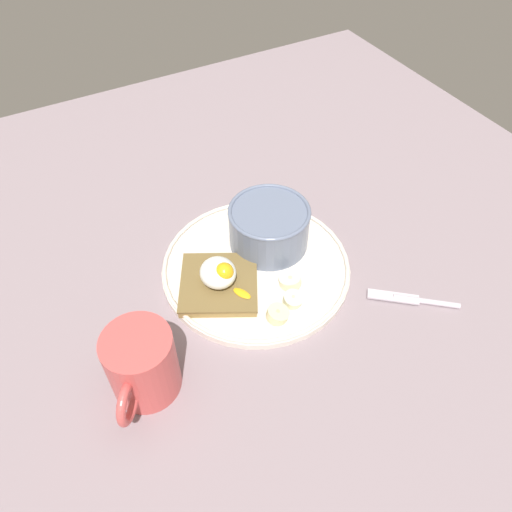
{
  "coord_description": "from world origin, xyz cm",
  "views": [
    {
      "loc": [
        -41.58,
        22.93,
        56.78
      ],
      "look_at": [
        0.0,
        0.0,
        5.0
      ],
      "focal_mm": 35.0,
      "sensor_mm": 36.0,
      "label": 1
    }
  ],
  "objects_px": {
    "oatmeal_bowl": "(269,226)",
    "coffee_mug": "(141,365)",
    "banana_slice_front": "(293,299)",
    "banana_slice_back": "(278,314)",
    "toast_slice": "(219,284)",
    "knife": "(414,300)",
    "banana_slice_left": "(290,280)",
    "poached_egg": "(219,273)"
  },
  "relations": [
    {
      "from": "toast_slice",
      "to": "banana_slice_front",
      "type": "relative_size",
      "value": 4.43
    },
    {
      "from": "banana_slice_front",
      "to": "banana_slice_left",
      "type": "distance_m",
      "value": 0.03
    },
    {
      "from": "poached_egg",
      "to": "banana_slice_left",
      "type": "bearing_deg",
      "value": -114.34
    },
    {
      "from": "toast_slice",
      "to": "knife",
      "type": "relative_size",
      "value": 1.37
    },
    {
      "from": "banana_slice_front",
      "to": "coffee_mug",
      "type": "relative_size",
      "value": 0.31
    },
    {
      "from": "toast_slice",
      "to": "poached_egg",
      "type": "height_order",
      "value": "poached_egg"
    },
    {
      "from": "oatmeal_bowl",
      "to": "poached_egg",
      "type": "height_order",
      "value": "oatmeal_bowl"
    },
    {
      "from": "banana_slice_back",
      "to": "banana_slice_left",
      "type": "bearing_deg",
      "value": -46.84
    },
    {
      "from": "poached_egg",
      "to": "banana_slice_left",
      "type": "distance_m",
      "value": 0.1
    },
    {
      "from": "banana_slice_front",
      "to": "knife",
      "type": "distance_m",
      "value": 0.17
    },
    {
      "from": "toast_slice",
      "to": "banana_slice_left",
      "type": "height_order",
      "value": "banana_slice_left"
    },
    {
      "from": "toast_slice",
      "to": "banana_slice_back",
      "type": "relative_size",
      "value": 3.33
    },
    {
      "from": "oatmeal_bowl",
      "to": "coffee_mug",
      "type": "relative_size",
      "value": 1.14
    },
    {
      "from": "banana_slice_back",
      "to": "knife",
      "type": "bearing_deg",
      "value": -108.6
    },
    {
      "from": "toast_slice",
      "to": "coffee_mug",
      "type": "xyz_separation_m",
      "value": [
        -0.09,
        0.14,
        0.03
      ]
    },
    {
      "from": "toast_slice",
      "to": "banana_slice_back",
      "type": "height_order",
      "value": "banana_slice_back"
    },
    {
      "from": "toast_slice",
      "to": "banana_slice_back",
      "type": "xyz_separation_m",
      "value": [
        -0.08,
        -0.04,
        0.0
      ]
    },
    {
      "from": "oatmeal_bowl",
      "to": "knife",
      "type": "xyz_separation_m",
      "value": [
        -0.19,
        -0.12,
        -0.04
      ]
    },
    {
      "from": "oatmeal_bowl",
      "to": "toast_slice",
      "type": "relative_size",
      "value": 0.84
    },
    {
      "from": "banana_slice_left",
      "to": "knife",
      "type": "distance_m",
      "value": 0.17
    },
    {
      "from": "poached_egg",
      "to": "banana_slice_front",
      "type": "xyz_separation_m",
      "value": [
        -0.07,
        -0.07,
        -0.02
      ]
    },
    {
      "from": "coffee_mug",
      "to": "poached_egg",
      "type": "bearing_deg",
      "value": -58.63
    },
    {
      "from": "oatmeal_bowl",
      "to": "toast_slice",
      "type": "xyz_separation_m",
      "value": [
        -0.04,
        0.1,
        -0.03
      ]
    },
    {
      "from": "knife",
      "to": "poached_egg",
      "type": "bearing_deg",
      "value": 57.73
    },
    {
      "from": "oatmeal_bowl",
      "to": "coffee_mug",
      "type": "xyz_separation_m",
      "value": [
        -0.13,
        0.24,
        0.0
      ]
    },
    {
      "from": "poached_egg",
      "to": "banana_slice_left",
      "type": "height_order",
      "value": "poached_egg"
    },
    {
      "from": "oatmeal_bowl",
      "to": "banana_slice_left",
      "type": "bearing_deg",
      "value": 170.39
    },
    {
      "from": "banana_slice_front",
      "to": "knife",
      "type": "relative_size",
      "value": 0.31
    },
    {
      "from": "banana_slice_back",
      "to": "toast_slice",
      "type": "bearing_deg",
      "value": 28.32
    },
    {
      "from": "banana_slice_left",
      "to": "knife",
      "type": "bearing_deg",
      "value": -126.74
    },
    {
      "from": "oatmeal_bowl",
      "to": "banana_slice_back",
      "type": "relative_size",
      "value": 2.78
    },
    {
      "from": "toast_slice",
      "to": "banana_slice_left",
      "type": "xyz_separation_m",
      "value": [
        -0.04,
        -0.09,
        -0.0
      ]
    },
    {
      "from": "toast_slice",
      "to": "coffee_mug",
      "type": "distance_m",
      "value": 0.17
    },
    {
      "from": "toast_slice",
      "to": "banana_slice_front",
      "type": "xyz_separation_m",
      "value": [
        -0.07,
        -0.08,
        -0.0
      ]
    },
    {
      "from": "banana_slice_back",
      "to": "coffee_mug",
      "type": "bearing_deg",
      "value": 91.19
    },
    {
      "from": "oatmeal_bowl",
      "to": "coffee_mug",
      "type": "distance_m",
      "value": 0.27
    },
    {
      "from": "toast_slice",
      "to": "banana_slice_left",
      "type": "distance_m",
      "value": 0.1
    },
    {
      "from": "banana_slice_front",
      "to": "banana_slice_back",
      "type": "xyz_separation_m",
      "value": [
        -0.01,
        0.03,
        0.0
      ]
    },
    {
      "from": "oatmeal_bowl",
      "to": "knife",
      "type": "relative_size",
      "value": 1.14
    },
    {
      "from": "banana_slice_front",
      "to": "banana_slice_back",
      "type": "distance_m",
      "value": 0.03
    },
    {
      "from": "toast_slice",
      "to": "coffee_mug",
      "type": "relative_size",
      "value": 1.36
    },
    {
      "from": "toast_slice",
      "to": "banana_slice_back",
      "type": "distance_m",
      "value": 0.09
    }
  ]
}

